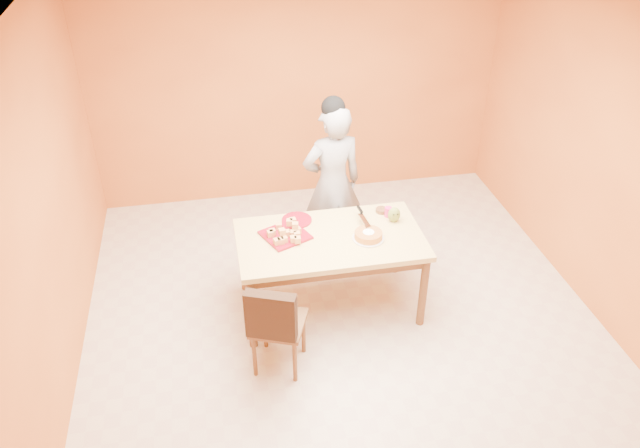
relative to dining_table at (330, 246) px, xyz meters
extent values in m
plane|color=beige|center=(0.08, -0.36, -0.67)|extent=(5.00, 5.00, 0.00)
plane|color=white|center=(0.08, -0.36, 2.03)|extent=(5.00, 5.00, 0.00)
plane|color=orange|center=(0.08, 2.14, 0.68)|extent=(4.50, 0.00, 4.50)
plane|color=orange|center=(-2.17, -0.36, 0.68)|extent=(0.00, 5.00, 5.00)
plane|color=orange|center=(2.33, -0.36, 0.68)|extent=(0.00, 5.00, 5.00)
cube|color=#E5C478|center=(0.00, 0.00, 0.07)|extent=(1.60, 0.90, 0.05)
cube|color=brown|center=(0.00, 0.00, -0.01)|extent=(1.48, 0.78, 0.10)
cylinder|color=brown|center=(-0.74, -0.39, -0.31)|extent=(0.07, 0.07, 0.71)
cylinder|color=brown|center=(-0.74, 0.39, -0.31)|extent=(0.07, 0.07, 0.71)
cylinder|color=brown|center=(0.74, -0.39, -0.31)|extent=(0.07, 0.07, 0.71)
cylinder|color=brown|center=(0.74, 0.39, -0.31)|extent=(0.07, 0.07, 0.71)
imported|color=#959598|center=(0.19, 0.81, 0.15)|extent=(0.64, 0.47, 1.63)
cube|color=maroon|center=(-0.38, 0.09, 0.10)|extent=(0.47, 0.47, 0.02)
cylinder|color=maroon|center=(-0.24, 0.31, 0.10)|extent=(0.31, 0.31, 0.02)
cylinder|color=silver|center=(0.31, -0.08, 0.10)|extent=(0.29, 0.29, 0.01)
cylinder|color=#C68133|center=(0.31, -0.08, 0.13)|extent=(0.30, 0.30, 0.05)
cube|color=silver|center=(0.32, 0.10, 0.17)|extent=(0.07, 0.23, 0.01)
ellipsoid|color=olive|center=(0.61, 0.14, 0.16)|extent=(0.13, 0.12, 0.14)
cylinder|color=#DD2170|center=(0.58, 0.23, 0.14)|extent=(0.08, 0.08, 0.09)
cylinder|color=#33200E|center=(0.54, 0.31, 0.11)|extent=(0.14, 0.14, 0.03)
camera|label=1|loc=(-0.92, -4.31, 3.12)|focal=35.00mm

